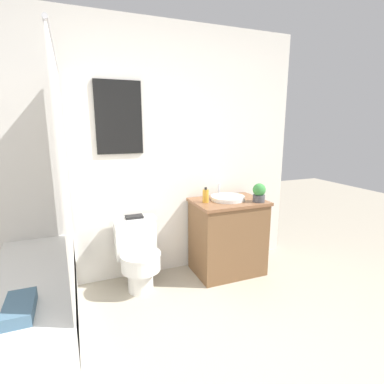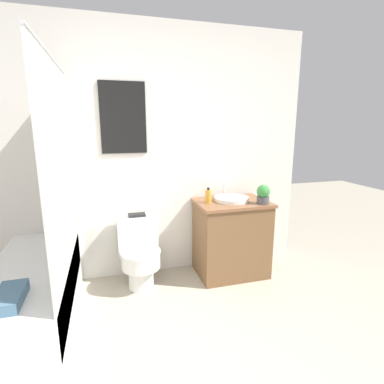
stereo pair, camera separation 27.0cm
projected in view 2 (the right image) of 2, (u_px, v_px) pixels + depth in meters
wall_back at (142, 154)px, 2.97m from camera, size 3.44×0.07×2.50m
shower_area at (34, 294)px, 2.20m from camera, size 0.57×1.50×1.98m
toilet at (140, 252)px, 2.89m from camera, size 0.41×0.50×0.67m
vanity at (231, 238)px, 3.11m from camera, size 0.73×0.53×0.78m
sink at (231, 199)px, 3.04m from camera, size 0.35×0.38×0.13m
soap_bottle at (208, 196)px, 2.95m from camera, size 0.06×0.06×0.15m
potted_plant at (263, 194)px, 2.92m from camera, size 0.13×0.13×0.19m
book_on_tank at (137, 215)px, 2.93m from camera, size 0.17×0.10×0.02m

